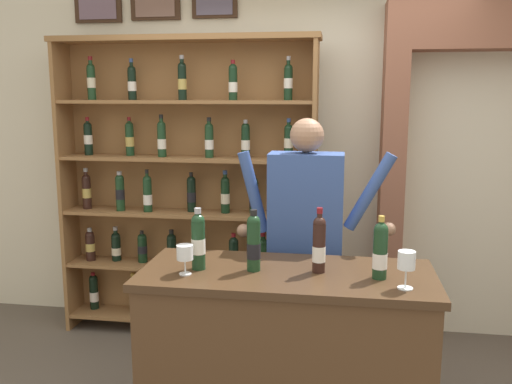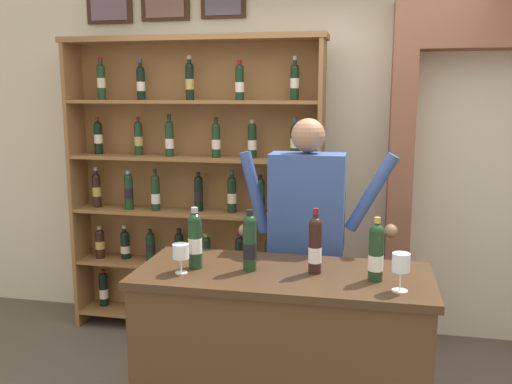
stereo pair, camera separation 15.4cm
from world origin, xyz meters
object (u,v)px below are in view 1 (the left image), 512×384
object	(u,v)px
wine_glass_center	(406,262)
tasting_bottle_super_tuscan	(198,240)
tasting_bottle_prosecco	(380,251)
wine_glass_left	(185,253)
wine_shelf	(188,186)
tasting_counter	(286,360)
tasting_bottle_riserva	(254,242)
tasting_bottle_brunello	(319,244)
shopkeeper	(306,227)

from	to	relation	value
wine_glass_center	tasting_bottle_super_tuscan	bearing A→B (deg)	172.51
tasting_bottle_prosecco	wine_glass_left	bearing A→B (deg)	-174.71
wine_shelf	wine_glass_center	world-z (taller)	wine_shelf
tasting_counter	wine_glass_center	distance (m)	0.84
tasting_bottle_riserva	tasting_bottle_brunello	size ratio (longest dim) A/B	0.95
shopkeeper	tasting_bottle_brunello	bearing A→B (deg)	-79.26
tasting_counter	tasting_bottle_prosecco	size ratio (longest dim) A/B	4.77
tasting_bottle_super_tuscan	wine_glass_left	distance (m)	0.11
tasting_bottle_super_tuscan	wine_shelf	bearing A→B (deg)	107.93
wine_shelf	tasting_bottle_brunello	size ratio (longest dim) A/B	6.83
tasting_bottle_riserva	wine_glass_left	world-z (taller)	tasting_bottle_riserva
shopkeeper	wine_glass_left	bearing A→B (deg)	-129.52
tasting_bottle_super_tuscan	tasting_bottle_brunello	xyz separation A→B (m)	(0.61, 0.05, -0.01)
wine_shelf	tasting_bottle_brunello	bearing A→B (deg)	-51.32
tasting_bottle_riserva	wine_shelf	bearing A→B (deg)	118.36
shopkeeper	wine_glass_left	xyz separation A→B (m)	(-0.55, -0.67, 0.01)
tasting_counter	tasting_bottle_super_tuscan	world-z (taller)	tasting_bottle_super_tuscan
tasting_bottle_prosecco	tasting_bottle_super_tuscan	bearing A→B (deg)	179.64
tasting_bottle_riserva	wine_glass_center	world-z (taller)	tasting_bottle_riserva
tasting_bottle_riserva	tasting_bottle_prosecco	bearing A→B (deg)	-2.29
wine_shelf	tasting_counter	bearing A→B (deg)	-56.14
tasting_counter	tasting_bottle_prosecco	xyz separation A→B (m)	(0.45, -0.04, 0.62)
shopkeeper	tasting_bottle_super_tuscan	bearing A→B (deg)	-131.40
shopkeeper	tasting_bottle_super_tuscan	size ratio (longest dim) A/B	5.36
shopkeeper	wine_glass_left	distance (m)	0.86
shopkeeper	wine_glass_center	size ratio (longest dim) A/B	9.56
shopkeeper	wine_glass_left	size ratio (longest dim) A/B	11.38
tasting_counter	tasting_bottle_riserva	bearing A→B (deg)	-176.13
wine_glass_left	wine_glass_center	world-z (taller)	wine_glass_center
tasting_bottle_super_tuscan	tasting_bottle_prosecco	size ratio (longest dim) A/B	1.02
wine_glass_left	wine_shelf	bearing A→B (deg)	105.22
shopkeeper	tasting_bottle_riserva	bearing A→B (deg)	-112.10
tasting_counter	wine_glass_left	world-z (taller)	wine_glass_left
tasting_bottle_riserva	wine_glass_left	size ratio (longest dim) A/B	2.10
tasting_bottle_riserva	shopkeeper	bearing A→B (deg)	67.90
tasting_counter	tasting_bottle_brunello	distance (m)	0.64
tasting_bottle_super_tuscan	tasting_bottle_prosecco	bearing A→B (deg)	-0.36
tasting_bottle_super_tuscan	wine_glass_center	world-z (taller)	tasting_bottle_super_tuscan
tasting_counter	wine_glass_left	xyz separation A→B (m)	(-0.49, -0.12, 0.59)
tasting_bottle_riserva	tasting_bottle_super_tuscan	bearing A→B (deg)	-176.08
tasting_bottle_brunello	shopkeeper	bearing A→B (deg)	100.74
tasting_bottle_super_tuscan	tasting_bottle_riserva	world-z (taller)	tasting_bottle_super_tuscan
tasting_bottle_prosecco	wine_glass_left	distance (m)	0.95
tasting_bottle_super_tuscan	wine_glass_center	distance (m)	1.02
tasting_bottle_super_tuscan	shopkeeper	bearing A→B (deg)	48.60
tasting_counter	tasting_bottle_prosecco	bearing A→B (deg)	-4.55
tasting_bottle_brunello	tasting_bottle_riserva	bearing A→B (deg)	-175.38
wine_shelf	tasting_counter	distance (m)	1.72
tasting_counter	tasting_bottle_super_tuscan	bearing A→B (deg)	-176.10
shopkeeper	tasting_bottle_prosecco	bearing A→B (deg)	-55.73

